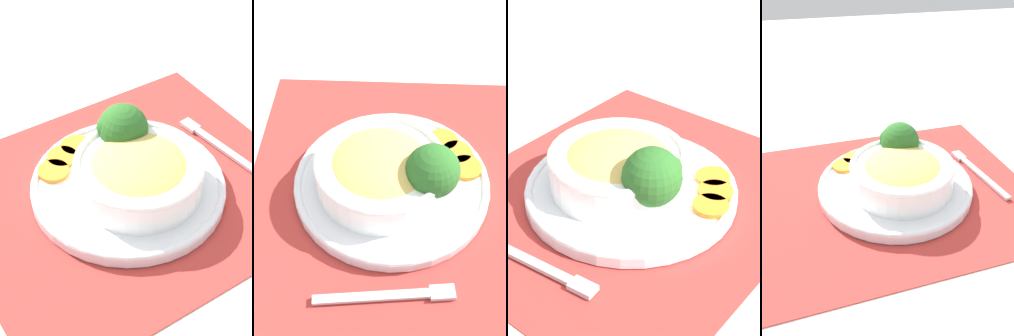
{
  "view_description": "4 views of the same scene",
  "coord_description": "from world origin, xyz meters",
  "views": [
    {
      "loc": [
        -0.33,
        -0.5,
        0.62
      ],
      "look_at": [
        0.0,
        0.01,
        0.04
      ],
      "focal_mm": 60.0,
      "sensor_mm": 36.0,
      "label": 1
    },
    {
      "loc": [
        0.45,
        0.0,
        0.56
      ],
      "look_at": [
        0.0,
        -0.01,
        0.05
      ],
      "focal_mm": 50.0,
      "sensor_mm": 36.0,
      "label": 2
    },
    {
      "loc": [
        0.49,
        0.4,
        0.48
      ],
      "look_at": [
        -0.0,
        0.0,
        0.05
      ],
      "focal_mm": 60.0,
      "sensor_mm": 36.0,
      "label": 3
    },
    {
      "loc": [
        -0.16,
        -0.48,
        0.39
      ],
      "look_at": [
        -0.01,
        0.02,
        0.04
      ],
      "focal_mm": 35.0,
      "sensor_mm": 36.0,
      "label": 4
    }
  ],
  "objects": [
    {
      "name": "carrot_slice_middle",
      "position": [
        -0.06,
        0.1,
        0.02
      ],
      "size": [
        0.05,
        0.05,
        0.01
      ],
      "color": "orange",
      "rests_on": "plate"
    },
    {
      "name": "bowl",
      "position": [
        0.01,
        -0.02,
        0.05
      ],
      "size": [
        0.19,
        0.19,
        0.06
      ],
      "color": "white",
      "rests_on": "plate"
    },
    {
      "name": "carrot_slice_far",
      "position": [
        -0.08,
        0.08,
        0.02
      ],
      "size": [
        0.05,
        0.05,
        0.01
      ],
      "color": "orange",
      "rests_on": "plate"
    },
    {
      "name": "fork",
      "position": [
        0.18,
        0.01,
        0.01
      ],
      "size": [
        0.03,
        0.18,
        0.01
      ],
      "rotation": [
        0.0,
        0.0,
        0.1
      ],
      "color": "#B7B7BC",
      "rests_on": "placemat"
    },
    {
      "name": "plate",
      "position": [
        0.0,
        0.0,
        0.02
      ],
      "size": [
        0.29,
        0.29,
        0.02
      ],
      "color": "silver",
      "rests_on": "placemat"
    },
    {
      "name": "carrot_slice_near",
      "position": [
        -0.03,
        0.11,
        0.02
      ],
      "size": [
        0.05,
        0.05,
        0.01
      ],
      "color": "orange",
      "rests_on": "plate"
    },
    {
      "name": "placemat",
      "position": [
        0.0,
        0.0,
        0.0
      ],
      "size": [
        0.52,
        0.45,
        0.0
      ],
      "color": "#B2332D",
      "rests_on": "ground_plane"
    },
    {
      "name": "ground_plane",
      "position": [
        0.0,
        0.0,
        0.0
      ],
      "size": [
        4.0,
        4.0,
        0.0
      ],
      "primitive_type": "plane",
      "color": "beige"
    },
    {
      "name": "broccoli_floret",
      "position": [
        0.03,
        0.06,
        0.07
      ],
      "size": [
        0.08,
        0.08,
        0.09
      ],
      "color": "#84AD5B",
      "rests_on": "plate"
    }
  ]
}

